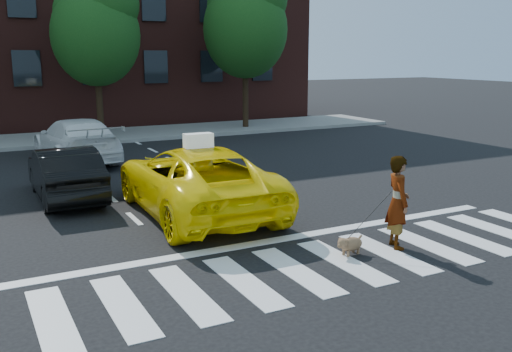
% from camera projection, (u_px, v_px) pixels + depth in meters
% --- Properties ---
extents(ground, '(120.00, 120.00, 0.00)m').
position_uv_depth(ground, '(296.00, 271.00, 9.80)').
color(ground, black).
rests_on(ground, ground).
extents(crosswalk, '(13.00, 2.40, 0.01)m').
position_uv_depth(crosswalk, '(296.00, 271.00, 9.80)').
color(crosswalk, silver).
rests_on(crosswalk, ground).
extents(stop_line, '(12.00, 0.30, 0.01)m').
position_uv_depth(stop_line, '(254.00, 244.00, 11.19)').
color(stop_line, silver).
rests_on(stop_line, ground).
extents(sidewalk_far, '(30.00, 4.00, 0.15)m').
position_uv_depth(sidewalk_far, '(87.00, 137.00, 24.95)').
color(sidewalk_far, slate).
rests_on(sidewalk_far, ground).
extents(building, '(26.00, 10.00, 12.00)m').
position_uv_depth(building, '(52.00, 8.00, 30.20)').
color(building, '#481E19').
rests_on(building, ground).
extents(tree_mid, '(3.69, 3.69, 7.10)m').
position_uv_depth(tree_mid, '(96.00, 24.00, 23.75)').
color(tree_mid, black).
rests_on(tree_mid, ground).
extents(tree_right, '(4.00, 4.00, 7.70)m').
position_uv_depth(tree_right, '(246.00, 19.00, 26.82)').
color(tree_right, black).
rests_on(tree_right, ground).
extents(taxi, '(2.80, 5.77, 1.58)m').
position_uv_depth(taxi, '(196.00, 180.00, 13.25)').
color(taxi, '#FFDE05').
rests_on(taxi, ground).
extents(black_sedan, '(1.46, 4.11, 1.35)m').
position_uv_depth(black_sedan, '(65.00, 173.00, 14.54)').
color(black_sedan, black).
rests_on(black_sedan, ground).
extents(white_suv, '(2.45, 5.28, 1.49)m').
position_uv_depth(white_suv, '(76.00, 140.00, 19.58)').
color(white_suv, white).
rests_on(white_suv, ground).
extents(woman, '(0.63, 0.76, 1.80)m').
position_uv_depth(woman, '(398.00, 202.00, 10.83)').
color(woman, '#999999').
rests_on(woman, ground).
extents(dog, '(0.65, 0.34, 0.37)m').
position_uv_depth(dog, '(349.00, 244.00, 10.53)').
color(dog, '#93644B').
rests_on(dog, ground).
extents(taxi_sign, '(0.66, 0.30, 0.32)m').
position_uv_depth(taxi_sign, '(198.00, 140.00, 12.87)').
color(taxi_sign, white).
rests_on(taxi_sign, taxi).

